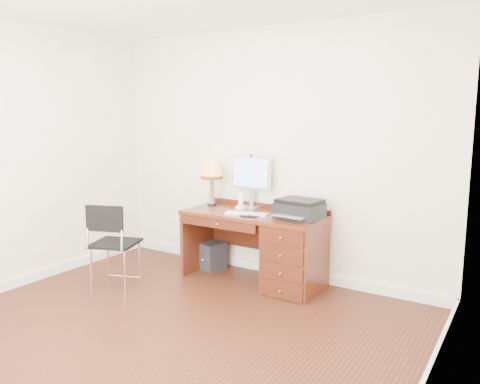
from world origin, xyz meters
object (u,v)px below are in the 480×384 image
Objects in this scene: monitor at (251,175)px; printer at (300,209)px; desk at (280,248)px; leg_lamp at (212,172)px; chair at (110,238)px; equipment_box at (211,255)px; phone at (241,204)px.

printer is at bearing -12.82° from monitor.
printer is (0.20, 0.02, 0.43)m from desk.
leg_lamp is 0.57× the size of chair.
monitor is 1.06m from equipment_box.
leg_lamp reaches higher than chair.
desk is at bearing 15.79° from chair.
chair is (-0.46, -1.12, -0.58)m from leg_lamp.
monitor is 0.63× the size of chair.
leg_lamp is 1.34m from chair.
monitor reaches higher than desk.
chair is (-0.87, -1.09, -0.26)m from phone.
printer is 1.50× the size of equipment_box.
monitor reaches higher than printer.
printer is at bearing 4.62° from desk.
printer is 0.73m from phone.
desk is at bearing -169.39° from printer.
leg_lamp reaches higher than equipment_box.
printer reaches higher than phone.
equipment_box is at bearing -171.62° from phone.
equipment_box is at bearing 174.18° from desk.
desk is at bearing -6.58° from leg_lamp.
phone is 0.61× the size of equipment_box.
printer is 0.90× the size of leg_lamp.
equipment_box is (-0.01, -0.01, -0.97)m from leg_lamp.
monitor is at bearing 31.28° from equipment_box.
phone is at bearing -4.08° from leg_lamp.
phone is at bearing 31.18° from chair.
monitor is (-0.50, 0.23, 0.70)m from desk.
monitor is 1.23× the size of printer.
monitor is 1.84× the size of equipment_box.
monitor reaches higher than phone.
chair is 1.26m from equipment_box.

